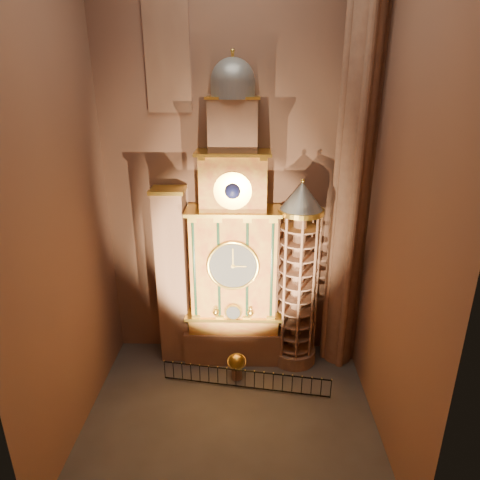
{
  "coord_description": "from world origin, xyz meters",
  "views": [
    {
      "loc": [
        0.89,
        -16.48,
        15.54
      ],
      "look_at": [
        0.39,
        3.0,
        8.13
      ],
      "focal_mm": 32.0,
      "sensor_mm": 36.0,
      "label": 1
    }
  ],
  "objects_px": {
    "stair_turret": "(297,278)",
    "celestial_globe": "(237,364)",
    "portrait_tower": "(173,277)",
    "iron_railing": "(245,379)",
    "astronomical_clock": "(234,252)"
  },
  "relations": [
    {
      "from": "astronomical_clock",
      "to": "stair_turret",
      "type": "distance_m",
      "value": 3.78
    },
    {
      "from": "portrait_tower",
      "to": "celestial_globe",
      "type": "distance_m",
      "value": 5.96
    },
    {
      "from": "celestial_globe",
      "to": "astronomical_clock",
      "type": "bearing_deg",
      "value": 95.9
    },
    {
      "from": "celestial_globe",
      "to": "iron_railing",
      "type": "bearing_deg",
      "value": -60.7
    },
    {
      "from": "portrait_tower",
      "to": "stair_turret",
      "type": "relative_size",
      "value": 0.94
    },
    {
      "from": "stair_turret",
      "to": "astronomical_clock",
      "type": "bearing_deg",
      "value": 175.7
    },
    {
      "from": "celestial_globe",
      "to": "stair_turret",
      "type": "bearing_deg",
      "value": 28.7
    },
    {
      "from": "astronomical_clock",
      "to": "portrait_tower",
      "type": "bearing_deg",
      "value": 179.71
    },
    {
      "from": "stair_turret",
      "to": "celestial_globe",
      "type": "relative_size",
      "value": 7.22
    },
    {
      "from": "portrait_tower",
      "to": "iron_railing",
      "type": "bearing_deg",
      "value": -35.62
    },
    {
      "from": "portrait_tower",
      "to": "iron_railing",
      "type": "relative_size",
      "value": 1.16
    },
    {
      "from": "astronomical_clock",
      "to": "stair_turret",
      "type": "height_order",
      "value": "astronomical_clock"
    },
    {
      "from": "astronomical_clock",
      "to": "portrait_tower",
      "type": "xyz_separation_m",
      "value": [
        -3.4,
        0.02,
        -1.53
      ]
    },
    {
      "from": "stair_turret",
      "to": "celestial_globe",
      "type": "xyz_separation_m",
      "value": [
        -3.29,
        -1.8,
        -4.37
      ]
    },
    {
      "from": "astronomical_clock",
      "to": "iron_railing",
      "type": "height_order",
      "value": "astronomical_clock"
    }
  ]
}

